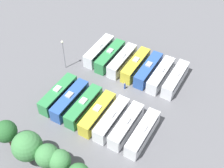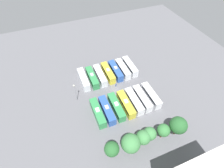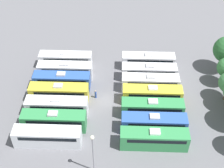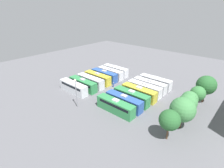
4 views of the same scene
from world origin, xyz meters
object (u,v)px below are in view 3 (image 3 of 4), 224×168
(bus_6, at_px, (48,136))
(bus_9, at_px, (150,83))
(bus_5, at_px, (54,120))
(worker_person, at_px, (96,94))
(light_pole, at_px, (93,148))
(bus_7, at_px, (148,61))
(bus_2, at_px, (62,81))
(bus_8, at_px, (149,72))
(bus_12, at_px, (154,123))
(bus_0, at_px, (66,60))
(bus_11, at_px, (153,108))
(bus_1, at_px, (65,70))
(bus_4, at_px, (57,106))
(bus_3, at_px, (59,92))
(bus_13, at_px, (154,139))
(bus_10, at_px, (152,94))

(bus_6, height_order, bus_9, same)
(bus_5, height_order, worker_person, bus_5)
(light_pole, bearing_deg, bus_7, 159.68)
(bus_2, bearing_deg, bus_8, 100.72)
(bus_12, bearing_deg, bus_0, -134.46)
(bus_2, xyz_separation_m, bus_5, (10.13, 0.25, 0.00))
(bus_5, height_order, light_pole, light_pole)
(bus_9, height_order, bus_11, same)
(bus_1, height_order, worker_person, bus_1)
(bus_7, distance_m, bus_8, 3.59)
(worker_person, bearing_deg, bus_4, -56.63)
(bus_3, distance_m, bus_6, 10.22)
(bus_4, relative_size, bus_13, 1.00)
(bus_2, height_order, bus_9, same)
(bus_0, xyz_separation_m, bus_9, (6.67, 17.07, 0.00))
(bus_1, xyz_separation_m, bus_11, (9.95, 16.68, 0.00))
(bus_10, distance_m, worker_person, 10.48)
(bus_8, distance_m, bus_12, 13.37)
(bus_2, relative_size, light_pole, 1.34)
(bus_3, bearing_deg, bus_5, 2.12)
(bus_7, relative_size, bus_13, 1.00)
(bus_2, relative_size, bus_7, 1.00)
(bus_5, height_order, bus_12, same)
(bus_11, relative_size, bus_12, 1.00)
(bus_0, distance_m, bus_3, 9.92)
(bus_7, distance_m, worker_person, 13.91)
(bus_5, distance_m, bus_11, 16.91)
(bus_9, bearing_deg, worker_person, -76.03)
(bus_5, height_order, bus_10, same)
(bus_6, bearing_deg, bus_8, 134.55)
(bus_3, distance_m, light_pole, 17.18)
(bus_1, relative_size, bus_8, 1.00)
(bus_1, distance_m, bus_4, 10.03)
(bus_8, bearing_deg, bus_10, 1.97)
(bus_2, xyz_separation_m, bus_7, (-6.77, 16.81, 0.00))
(bus_3, bearing_deg, bus_11, 78.43)
(worker_person, bearing_deg, bus_9, 103.97)
(bus_2, relative_size, bus_9, 1.00)
(bus_4, xyz_separation_m, bus_12, (3.36, 16.68, 0.00))
(bus_1, bearing_deg, bus_3, -1.25)
(bus_3, distance_m, bus_12, 18.22)
(bus_1, height_order, bus_7, same)
(light_pole, bearing_deg, bus_10, 147.77)
(bus_4, relative_size, bus_5, 1.00)
(light_pole, bearing_deg, bus_9, 152.99)
(bus_3, xyz_separation_m, light_pole, (14.99, 7.54, 3.67))
(bus_9, height_order, worker_person, bus_9)
(bus_12, bearing_deg, bus_10, 178.87)
(bus_8, bearing_deg, bus_0, -101.36)
(bus_6, height_order, bus_8, same)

